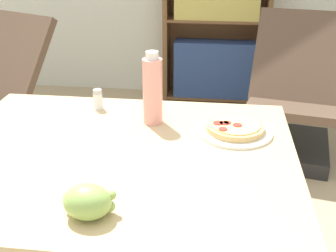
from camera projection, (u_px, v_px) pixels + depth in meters
name	position (u px, v px, depth m)	size (l,w,h in m)	color
dining_table	(117.00, 182.00, 1.34)	(1.11, 0.88, 0.75)	#D1B27F
pizza_on_plate	(235.00, 128.00, 1.42)	(0.25, 0.25, 0.04)	white
grape_bunch	(88.00, 202.00, 1.00)	(0.13, 0.09, 0.09)	#93BC5B
drink_bottle	(153.00, 90.00, 1.44)	(0.07, 0.07, 0.26)	pink
salt_shaker	(98.00, 99.00, 1.59)	(0.03, 0.03, 0.08)	white
lounge_chair_far	(292.00, 112.00, 2.73)	(0.68, 0.85, 0.88)	black
bookshelf	(216.00, 27.00, 3.45)	(0.86, 0.25, 1.37)	brown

